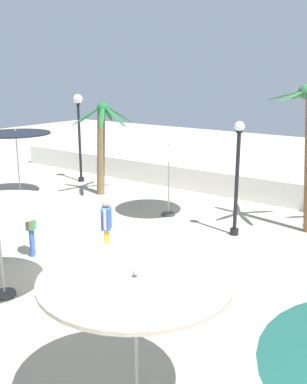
% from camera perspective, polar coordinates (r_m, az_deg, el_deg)
% --- Properties ---
extents(ground_plane, '(56.00, 56.00, 0.00)m').
position_cam_1_polar(ground_plane, '(12.36, -8.11, -9.15)').
color(ground_plane, '#B2A893').
extents(boundary_wall, '(25.20, 0.30, 1.00)m').
position_cam_1_polar(boundary_wall, '(18.75, 9.82, 0.84)').
color(boundary_wall, silver).
rests_on(boundary_wall, ground_plane).
extents(patio_umbrella_0, '(2.53, 2.53, 2.64)m').
position_cam_1_polar(patio_umbrella_0, '(15.69, 1.98, 5.32)').
color(patio_umbrella_0, '#333338').
rests_on(patio_umbrella_0, ground_plane).
extents(patio_umbrella_2, '(2.77, 2.77, 2.36)m').
position_cam_1_polar(patio_umbrella_2, '(6.41, -2.31, -11.73)').
color(patio_umbrella_2, '#333338').
rests_on(patio_umbrella_2, ground_plane).
extents(patio_umbrella_3, '(2.78, 2.78, 2.83)m').
position_cam_1_polar(patio_umbrella_3, '(18.98, -17.28, 6.98)').
color(patio_umbrella_3, '#333338').
rests_on(patio_umbrella_3, ground_plane).
extents(palm_tree_0, '(2.70, 2.48, 3.91)m').
position_cam_1_polar(palm_tree_0, '(18.62, -6.66, 7.07)').
color(palm_tree_0, brown).
rests_on(palm_tree_0, ground_plane).
extents(lamp_post_0, '(0.32, 0.32, 3.63)m').
position_cam_1_polar(lamp_post_0, '(14.02, 10.70, 2.46)').
color(lamp_post_0, black).
rests_on(lamp_post_0, ground_plane).
extents(lamp_post_1, '(0.44, 0.44, 4.10)m').
position_cam_1_polar(lamp_post_1, '(21.12, -9.56, 8.76)').
color(lamp_post_1, black).
rests_on(lamp_post_1, ground_plane).
extents(guest_0, '(0.42, 0.44, 1.60)m').
position_cam_1_polar(guest_0, '(12.89, -15.49, -3.92)').
color(guest_0, '#3359B2').
rests_on(guest_0, ground_plane).
extents(guest_1, '(0.39, 0.49, 1.74)m').
position_cam_1_polar(guest_1, '(12.27, -6.07, -3.93)').
color(guest_1, gold).
rests_on(guest_1, ground_plane).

